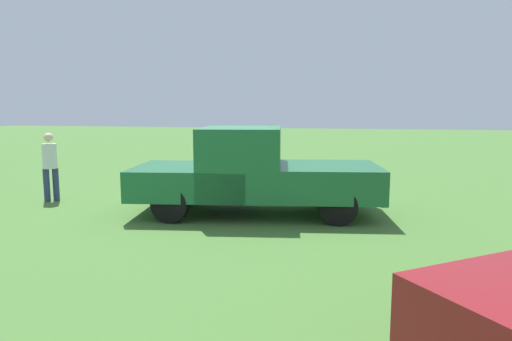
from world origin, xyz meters
TOP-DOWN VIEW (x-y plane):
  - ground_plane at (0.00, 0.00)m, footprint 80.00×80.00m
  - pickup_truck at (-0.37, 0.25)m, footprint 5.21×2.75m
  - person_visitor at (4.47, 0.03)m, footprint 0.45×0.45m

SIDE VIEW (x-z plane):
  - ground_plane at x=0.00m, z-range 0.00..0.00m
  - person_visitor at x=4.47m, z-range 0.09..1.69m
  - pickup_truck at x=-0.37m, z-range 0.02..1.80m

